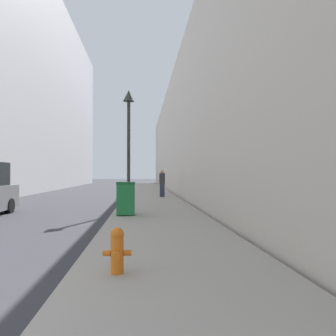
{
  "coord_description": "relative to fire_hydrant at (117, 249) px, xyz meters",
  "views": [
    {
      "loc": [
        4.57,
        -3.57,
        1.71
      ],
      "look_at": [
        6.33,
        18.36,
        2.08
      ],
      "focal_mm": 35.0,
      "sensor_mm": 36.0,
      "label": 1
    }
  ],
  "objects": [
    {
      "name": "pedestrian_on_sidewalk",
      "position": [
        1.73,
        16.49,
        0.54
      ],
      "size": [
        0.37,
        0.24,
        1.83
      ],
      "color": "#2D3347",
      "rests_on": "sidewalk_right"
    },
    {
      "name": "fire_hydrant",
      "position": [
        0.0,
        0.0,
        0.0
      ],
      "size": [
        0.44,
        0.33,
        0.72
      ],
      "color": "orange",
      "rests_on": "sidewalk_right"
    },
    {
      "name": "building_right_stone",
      "position": [
        8.92,
        24.4,
        4.57
      ],
      "size": [
        12.0,
        60.0,
        10.2
      ],
      "color": "beige",
      "rests_on": "ground"
    },
    {
      "name": "trash_bin",
      "position": [
        -0.22,
        7.21,
        0.26
      ],
      "size": [
        0.68,
        0.69,
        1.24
      ],
      "color": "#1E7538",
      "rests_on": "sidewalk_right"
    },
    {
      "name": "sidewalk_right",
      "position": [
        1.02,
        16.4,
        -0.45
      ],
      "size": [
        3.6,
        60.0,
        0.15
      ],
      "color": "#9E998E",
      "rests_on": "ground"
    },
    {
      "name": "lamppost",
      "position": [
        -0.21,
        9.56,
        3.22
      ],
      "size": [
        0.51,
        0.51,
        5.32
      ],
      "color": "#2D332D",
      "rests_on": "sidewalk_right"
    }
  ]
}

